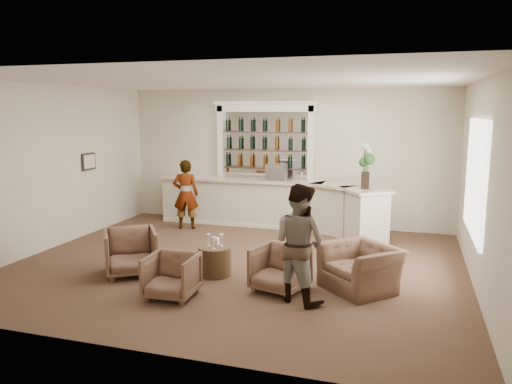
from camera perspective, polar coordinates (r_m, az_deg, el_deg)
ground at (r=9.25m, az=-2.11°, el=-8.23°), size 8.00×8.00×0.00m
room_shell at (r=9.45m, az=0.19°, el=6.60°), size 8.04×7.02×3.32m
bar_counter at (r=11.93m, az=1.95°, el=-1.36°), size 5.72×1.80×1.14m
back_bar_alcove at (r=12.24m, az=0.99°, el=5.80°), size 2.64×0.25×3.00m
cocktail_table at (r=8.61m, az=-4.74°, el=-7.86°), size 0.56×0.56×0.50m
sommelier at (r=11.88m, az=-8.03°, el=-0.27°), size 0.69×0.55×1.65m
guest at (r=7.34m, az=4.96°, el=-5.84°), size 1.06×0.97×1.76m
armchair_left at (r=8.85m, az=-14.13°, el=-6.67°), size 1.19×1.19×0.79m
armchair_center at (r=7.70m, az=-9.62°, el=-9.44°), size 0.74×0.76×0.67m
armchair_right at (r=7.86m, az=2.76°, el=-8.76°), size 0.94×0.95×0.71m
armchair_far at (r=8.06m, az=11.85°, el=-8.48°), size 1.44×1.44×0.71m
espresso_machine at (r=11.79m, az=2.33°, el=2.28°), size 0.47×0.40×0.40m
flower_vase at (r=10.79m, az=12.45°, el=3.21°), size 0.25×0.25×0.96m
wine_glass_bar_left at (r=11.87m, az=2.45°, el=1.86°), size 0.07×0.07×0.21m
wine_glass_bar_right at (r=11.70m, az=5.25°, el=1.72°), size 0.07×0.07×0.21m
wine_glass_tbl_a at (r=8.59m, az=-5.44°, el=-5.46°), size 0.07×0.07×0.21m
wine_glass_tbl_b at (r=8.55m, az=-3.95°, el=-5.50°), size 0.07×0.07×0.21m
wine_glass_tbl_c at (r=8.39m, az=-4.86°, el=-5.82°), size 0.07×0.07×0.21m
napkin_holder at (r=8.66m, az=-4.54°, el=-5.63°), size 0.08×0.08×0.12m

